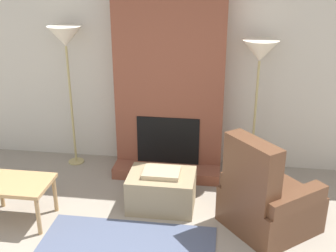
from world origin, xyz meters
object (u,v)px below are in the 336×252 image
at_px(side_table, 16,187).
at_px(ottoman, 162,190).
at_px(floor_lamp_right, 260,55).
at_px(floor_lamp_left, 65,41).

bearing_deg(side_table, ottoman, 17.84).
bearing_deg(ottoman, floor_lamp_right, 42.19).
xyz_separation_m(side_table, floor_lamp_left, (0.13, 1.41, 1.28)).
bearing_deg(floor_lamp_right, floor_lamp_left, -180.00).
bearing_deg(side_table, floor_lamp_right, 29.38).
height_order(ottoman, side_table, side_table).
xyz_separation_m(side_table, floor_lamp_right, (2.50, 1.41, 1.17)).
bearing_deg(ottoman, floor_lamp_left, 145.15).
height_order(side_table, floor_lamp_right, floor_lamp_right).
bearing_deg(ottoman, side_table, -162.16).
height_order(side_table, floor_lamp_left, floor_lamp_left).
distance_m(ottoman, floor_lamp_left, 2.20).
bearing_deg(floor_lamp_right, side_table, -150.62).
height_order(ottoman, floor_lamp_left, floor_lamp_left).
relative_size(floor_lamp_left, floor_lamp_right, 1.06).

